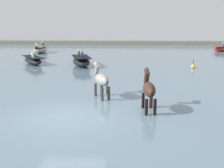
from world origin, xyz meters
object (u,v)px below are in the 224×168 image
boat_distant_west (33,60)px  channel_buoy (193,66)px  horse_lead_grey (101,80)px  boat_mid_outer (41,49)px  boat_distant_east (81,61)px  horse_trailing_dark_bay (149,90)px  boat_near_port (222,49)px

boat_distant_west → channel_buoy: size_ratio=5.12×
horse_lead_grey → boat_mid_outer: bearing=114.6°
boat_distant_west → channel_buoy: (12.53, -1.43, -0.16)m
boat_distant_east → boat_mid_outer: 12.06m
horse_trailing_dark_bay → boat_distant_west: size_ratio=0.53×
boat_near_port → channel_buoy: boat_near_port is taller
boat_distant_west → boat_mid_outer: boat_mid_outer is taller
horse_lead_grey → horse_trailing_dark_bay: bearing=-43.1°
boat_near_port → channel_buoy: (-6.52, -14.21, -0.14)m
horse_lead_grey → boat_mid_outer: (-9.02, 19.74, -0.39)m
boat_distant_west → boat_distant_east: 4.18m
horse_lead_grey → boat_distant_east: bearing=104.9°
boat_near_port → boat_distant_west: size_ratio=0.92×
boat_distant_west → boat_distant_east: boat_distant_east is taller
horse_lead_grey → boat_distant_west: horse_lead_grey is taller
boat_mid_outer → channel_buoy: 18.42m
horse_lead_grey → channel_buoy: horse_lead_grey is taller
boat_near_port → boat_distant_west: 22.94m
boat_distant_west → channel_buoy: boat_distant_west is taller
horse_lead_grey → channel_buoy: 10.69m
horse_trailing_dark_bay → channel_buoy: 11.45m
boat_distant_east → channel_buoy: boat_distant_east is taller
channel_buoy → boat_mid_outer: bearing=144.0°
horse_trailing_dark_bay → boat_near_port: horse_trailing_dark_bay is taller
horse_lead_grey → channel_buoy: (5.87, 8.91, -0.63)m
boat_mid_outer → boat_distant_east: bearing=-57.5°
boat_distant_east → boat_mid_outer: bearing=122.5°
boat_distant_west → boat_distant_east: (4.11, -0.77, 0.06)m
horse_lead_grey → boat_near_port: horse_lead_grey is taller
boat_distant_west → boat_mid_outer: 9.70m
horse_lead_grey → boat_mid_outer: horse_lead_grey is taller
boat_near_port → channel_buoy: bearing=-114.7°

